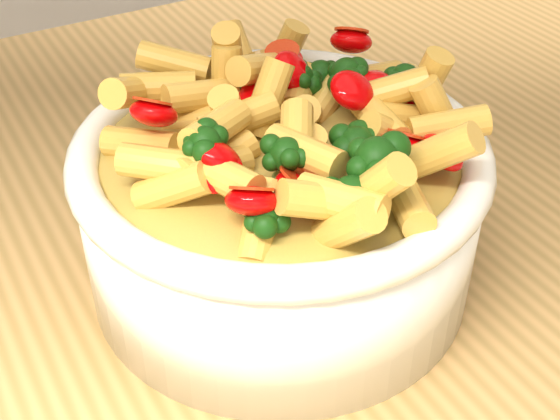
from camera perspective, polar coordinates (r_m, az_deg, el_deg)
table at (r=0.60m, az=2.41°, el=-8.66°), size 1.20×0.80×0.90m
serving_bowl at (r=0.46m, az=0.00°, el=0.13°), size 0.24×0.24×0.10m
pasta_salad at (r=0.42m, az=0.00°, el=6.95°), size 0.19×0.19×0.04m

